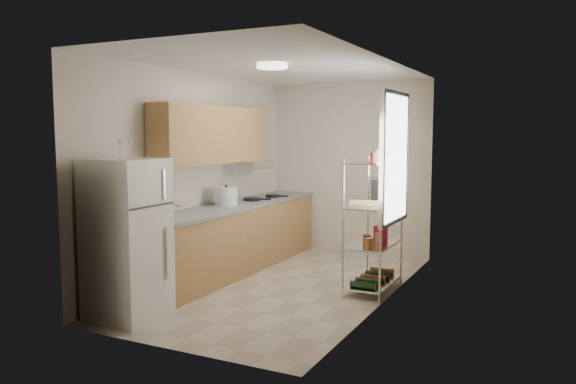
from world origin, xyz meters
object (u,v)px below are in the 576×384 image
at_px(frying_pan_large, 252,199).
at_px(rice_cooker, 226,196).
at_px(refrigerator, 127,239).
at_px(espresso_machine, 379,189).
at_px(cutting_board, 365,204).

bearing_deg(frying_pan_large, rice_cooker, -108.42).
relative_size(refrigerator, espresso_machine, 5.42).
bearing_deg(refrigerator, rice_cooker, 92.73).
distance_m(frying_pan_large, cutting_board, 1.92).
xyz_separation_m(frying_pan_large, espresso_machine, (1.87, -0.18, 0.24)).
relative_size(refrigerator, rice_cooker, 5.48).
height_order(rice_cooker, frying_pan_large, rice_cooker).
distance_m(rice_cooker, frying_pan_large, 0.58).
height_order(refrigerator, espresso_machine, refrigerator).
distance_m(refrigerator, cutting_board, 2.65).
bearing_deg(frying_pan_large, refrigerator, -102.47).
bearing_deg(frying_pan_large, cutting_board, -31.10).
xyz_separation_m(rice_cooker, cutting_board, (1.88, -0.01, 0.01)).
height_order(rice_cooker, espresso_machine, espresso_machine).
bearing_deg(cutting_board, frying_pan_large, 162.35).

